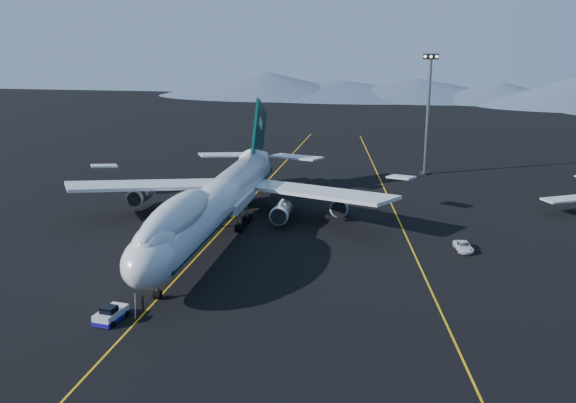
% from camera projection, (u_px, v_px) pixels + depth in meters
% --- Properties ---
extents(ground, '(500.00, 500.00, 0.00)m').
position_uv_depth(ground, '(217.00, 235.00, 105.65)').
color(ground, black).
rests_on(ground, ground).
extents(taxiway_line_main, '(0.25, 220.00, 0.01)m').
position_uv_depth(taxiway_line_main, '(217.00, 235.00, 105.65)').
color(taxiway_line_main, '#E6A90D').
rests_on(taxiway_line_main, ground).
extents(taxiway_line_side, '(28.08, 198.09, 0.01)m').
position_uv_depth(taxiway_line_side, '(402.00, 227.00, 110.08)').
color(taxiway_line_side, '#E6A90D').
rests_on(taxiway_line_side, ground).
extents(boeing_747, '(59.62, 72.43, 19.37)m').
position_uv_depth(boeing_747, '(216.00, 201.00, 104.20)').
color(boeing_747, silver).
rests_on(boeing_747, ground).
extents(pushback_tug, '(3.14, 4.87, 2.00)m').
position_uv_depth(pushback_tug, '(111.00, 315.00, 74.24)').
color(pushback_tug, silver).
rests_on(pushback_tug, ground).
extents(service_van, '(3.09, 5.27, 1.38)m').
position_uv_depth(service_van, '(463.00, 246.00, 97.97)').
color(service_van, white).
rests_on(service_van, ground).
extents(floodlight_mast, '(3.42, 2.57, 27.70)m').
position_uv_depth(floodlight_mast, '(428.00, 114.00, 147.55)').
color(floodlight_mast, black).
rests_on(floodlight_mast, ground).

